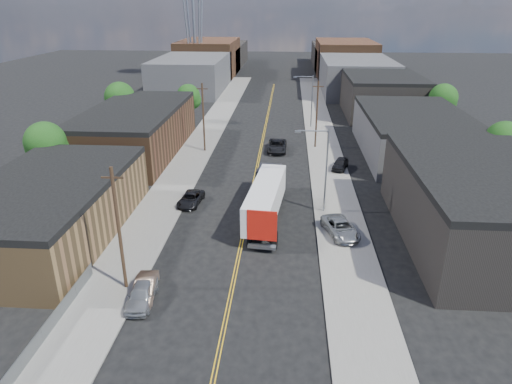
# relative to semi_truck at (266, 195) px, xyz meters

# --- Properties ---
(ground) EXTENTS (260.00, 260.00, 0.00)m
(ground) POSITION_rel_semi_truck_xyz_m (-1.97, 36.15, -2.30)
(ground) COLOR black
(ground) RESTS_ON ground
(centerline) EXTENTS (0.32, 120.00, 0.01)m
(centerline) POSITION_rel_semi_truck_xyz_m (-1.97, 21.15, -2.30)
(centerline) COLOR gold
(centerline) RESTS_ON ground
(sidewalk_left) EXTENTS (5.00, 140.00, 0.15)m
(sidewalk_left) POSITION_rel_semi_truck_xyz_m (-11.47, 21.15, -2.23)
(sidewalk_left) COLOR slate
(sidewalk_left) RESTS_ON ground
(sidewalk_right) EXTENTS (5.00, 140.00, 0.15)m
(sidewalk_right) POSITION_rel_semi_truck_xyz_m (7.53, 21.15, -2.23)
(sidewalk_right) COLOR slate
(sidewalk_right) RESTS_ON ground
(warehouse_tan) EXTENTS (12.00, 22.00, 5.60)m
(warehouse_tan) POSITION_rel_semi_truck_xyz_m (-19.97, -5.85, 0.50)
(warehouse_tan) COLOR brown
(warehouse_tan) RESTS_ON ground
(warehouse_brown) EXTENTS (12.00, 26.00, 6.60)m
(warehouse_brown) POSITION_rel_semi_truck_xyz_m (-19.97, 20.15, 1.00)
(warehouse_brown) COLOR #4B301E
(warehouse_brown) RESTS_ON ground
(industrial_right_a) EXTENTS (14.00, 22.00, 7.10)m
(industrial_right_a) POSITION_rel_semi_truck_xyz_m (20.01, -3.85, 1.25)
(industrial_right_a) COLOR black
(industrial_right_a) RESTS_ON ground
(industrial_right_b) EXTENTS (14.00, 24.00, 6.10)m
(industrial_right_b) POSITION_rel_semi_truck_xyz_m (20.03, 22.15, 0.75)
(industrial_right_b) COLOR #3B3B3D
(industrial_right_b) RESTS_ON ground
(industrial_right_c) EXTENTS (14.00, 22.00, 7.60)m
(industrial_right_c) POSITION_rel_semi_truck_xyz_m (20.03, 48.15, 1.50)
(industrial_right_c) COLOR black
(industrial_right_c) RESTS_ON ground
(skyline_left_a) EXTENTS (16.00, 30.00, 8.00)m
(skyline_left_a) POSITION_rel_semi_truck_xyz_m (-21.97, 71.15, 1.70)
(skyline_left_a) COLOR #3B3B3D
(skyline_left_a) RESTS_ON ground
(skyline_right_a) EXTENTS (16.00, 30.00, 8.00)m
(skyline_right_a) POSITION_rel_semi_truck_xyz_m (18.03, 71.15, 1.70)
(skyline_right_a) COLOR #3B3B3D
(skyline_right_a) RESTS_ON ground
(skyline_left_b) EXTENTS (16.00, 26.00, 10.00)m
(skyline_left_b) POSITION_rel_semi_truck_xyz_m (-21.97, 96.15, 2.70)
(skyline_left_b) COLOR #4B301E
(skyline_left_b) RESTS_ON ground
(skyline_right_b) EXTENTS (16.00, 26.00, 10.00)m
(skyline_right_b) POSITION_rel_semi_truck_xyz_m (18.03, 96.15, 2.70)
(skyline_right_b) COLOR #4B301E
(skyline_right_b) RESTS_ON ground
(skyline_left_c) EXTENTS (16.00, 40.00, 7.00)m
(skyline_left_c) POSITION_rel_semi_truck_xyz_m (-21.97, 116.15, 1.20)
(skyline_left_c) COLOR black
(skyline_left_c) RESTS_ON ground
(skyline_right_c) EXTENTS (16.00, 40.00, 7.00)m
(skyline_right_c) POSITION_rel_semi_truck_xyz_m (18.03, 116.15, 1.20)
(skyline_right_c) COLOR black
(skyline_right_c) RESTS_ON ground
(streetlight_near) EXTENTS (3.39, 0.25, 9.00)m
(streetlight_near) POSITION_rel_semi_truck_xyz_m (5.62, 1.15, 3.03)
(streetlight_near) COLOR gray
(streetlight_near) RESTS_ON ground
(streetlight_far) EXTENTS (3.39, 0.25, 9.00)m
(streetlight_far) POSITION_rel_semi_truck_xyz_m (5.62, 36.15, 3.03)
(streetlight_far) COLOR gray
(streetlight_far) RESTS_ON ground
(utility_pole_left_near) EXTENTS (1.60, 0.26, 10.00)m
(utility_pole_left_near) POSITION_rel_semi_truck_xyz_m (-10.17, -13.85, 2.84)
(utility_pole_left_near) COLOR black
(utility_pole_left_near) RESTS_ON ground
(utility_pole_left_far) EXTENTS (1.60, 0.26, 10.00)m
(utility_pole_left_far) POSITION_rel_semi_truck_xyz_m (-10.17, 21.15, 2.84)
(utility_pole_left_far) COLOR black
(utility_pole_left_far) RESTS_ON ground
(utility_pole_right) EXTENTS (1.60, 0.26, 10.00)m
(utility_pole_right) POSITION_rel_semi_truck_xyz_m (6.23, 24.15, 2.84)
(utility_pole_right) COLOR black
(utility_pole_right) RESTS_ON ground
(chainlink_fence) EXTENTS (0.05, 16.00, 1.22)m
(chainlink_fence) POSITION_rel_semi_truck_xyz_m (-13.47, -20.35, -1.64)
(chainlink_fence) COLOR slate
(chainlink_fence) RESTS_ON ground
(tree_left_near) EXTENTS (4.85, 4.76, 7.91)m
(tree_left_near) POSITION_rel_semi_truck_xyz_m (-25.92, 6.15, 2.88)
(tree_left_near) COLOR black
(tree_left_near) RESTS_ON ground
(tree_left_mid) EXTENTS (5.10, 5.04, 8.37)m
(tree_left_mid) POSITION_rel_semi_truck_xyz_m (-25.92, 31.15, 3.18)
(tree_left_mid) COLOR black
(tree_left_mid) RESTS_ON ground
(tree_left_far) EXTENTS (4.35, 4.20, 6.97)m
(tree_left_far) POSITION_rel_semi_truck_xyz_m (-15.92, 38.15, 2.26)
(tree_left_far) COLOR black
(tree_left_far) RESTS_ON ground
(tree_right_near) EXTENTS (4.60, 4.48, 7.44)m
(tree_right_near) POSITION_rel_semi_truck_xyz_m (28.08, 12.15, 2.57)
(tree_right_near) COLOR black
(tree_right_near) RESTS_ON ground
(tree_right_far) EXTENTS (4.85, 4.76, 7.91)m
(tree_right_far) POSITION_rel_semi_truck_xyz_m (28.08, 36.15, 2.88)
(tree_right_far) COLOR black
(tree_right_far) RESTS_ON ground
(semi_truck) EXTENTS (3.84, 15.66, 4.04)m
(semi_truck) POSITION_rel_semi_truck_xyz_m (0.00, 0.00, 0.00)
(semi_truck) COLOR silver
(semi_truck) RESTS_ON ground
(car_left_a) EXTENTS (1.98, 4.52, 1.51)m
(car_left_a) POSITION_rel_semi_truck_xyz_m (-8.37, -15.58, -1.54)
(car_left_a) COLOR #A3A7A8
(car_left_a) RESTS_ON ground
(car_left_b) EXTENTS (1.90, 4.33, 1.39)m
(car_left_b) POSITION_rel_semi_truck_xyz_m (-8.37, -14.79, -1.61)
(car_left_b) COLOR #7D6352
(car_left_b) RESTS_ON ground
(car_left_c) EXTENTS (2.58, 4.81, 1.28)m
(car_left_c) POSITION_rel_semi_truck_xyz_m (-8.37, 2.15, -1.66)
(car_left_c) COLOR black
(car_left_c) RESTS_ON ground
(car_right_lot_a) EXTENTS (3.81, 5.74, 1.47)m
(car_right_lot_a) POSITION_rel_semi_truck_xyz_m (7.23, -4.09, -1.42)
(car_right_lot_a) COLOR #999C9E
(car_right_lot_a) RESTS_ON sidewalk_right
(car_right_lot_c) EXTENTS (2.82, 4.45, 1.41)m
(car_right_lot_c) POSITION_rel_semi_truck_xyz_m (9.03, 14.43, -1.45)
(car_right_lot_c) COLOR black
(car_right_lot_c) RESTS_ON sidewalk_right
(car_ahead_truck) EXTENTS (2.79, 5.90, 1.63)m
(car_ahead_truck) POSITION_rel_semi_truck_xyz_m (0.50, 21.98, -1.49)
(car_ahead_truck) COLOR black
(car_ahead_truck) RESTS_ON ground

